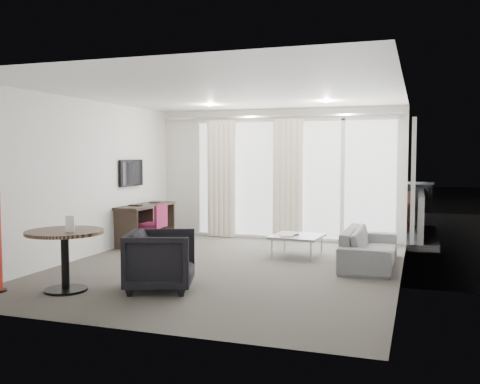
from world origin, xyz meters
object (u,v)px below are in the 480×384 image
(desk_chair, at_px, (152,226))
(desk, at_px, (146,224))
(coffee_table, at_px, (297,246))
(rattan_chair_b, at_px, (394,212))
(round_table, at_px, (65,261))
(sofa, at_px, (370,247))
(tub_armchair, at_px, (161,260))
(rattan_chair_a, at_px, (351,212))

(desk_chair, bearing_deg, desk, 133.46)
(coffee_table, relative_size, rattan_chair_b, 0.90)
(coffee_table, bearing_deg, round_table, -125.60)
(rattan_chair_b, bearing_deg, sofa, -78.95)
(tub_armchair, xyz_separation_m, coffee_table, (1.14, 2.70, -0.20))
(coffee_table, bearing_deg, tub_armchair, -112.96)
(tub_armchair, relative_size, sofa, 0.43)
(coffee_table, bearing_deg, desk_chair, 179.20)
(tub_armchair, bearing_deg, desk, 13.11)
(round_table, relative_size, rattan_chair_a, 1.11)
(round_table, xyz_separation_m, tub_armchair, (1.10, 0.43, -0.01))
(coffee_table, relative_size, rattan_chair_a, 0.93)
(sofa, bearing_deg, coffee_table, 75.09)
(round_table, height_order, coffee_table, round_table)
(sofa, bearing_deg, desk_chair, 84.77)
(round_table, distance_m, sofa, 4.45)
(coffee_table, bearing_deg, rattan_chair_b, 68.05)
(rattan_chair_a, bearing_deg, coffee_table, -75.05)
(desk, distance_m, coffee_table, 3.07)
(round_table, relative_size, sofa, 0.50)
(desk_chair, height_order, round_table, desk_chair)
(rattan_chair_b, bearing_deg, desk_chair, -126.06)
(coffee_table, bearing_deg, rattan_chair_a, 81.75)
(rattan_chair_b, bearing_deg, tub_armchair, -98.36)
(desk, distance_m, desk_chair, 0.49)
(desk_chair, bearing_deg, rattan_chair_b, 41.70)
(round_table, bearing_deg, coffee_table, 54.40)
(desk, height_order, sofa, desk)
(desk, height_order, rattan_chair_a, rattan_chair_a)
(desk_chair, bearing_deg, round_table, -79.77)
(desk, bearing_deg, desk_chair, -48.32)
(coffee_table, bearing_deg, desk, 172.44)
(round_table, xyz_separation_m, sofa, (3.44, 2.81, -0.10))
(round_table, bearing_deg, desk_chair, 98.44)
(desk, relative_size, round_table, 1.67)
(desk, height_order, round_table, round_table)
(desk, bearing_deg, round_table, -77.32)
(round_table, relative_size, tub_armchair, 1.15)
(desk_chair, relative_size, round_table, 0.84)
(sofa, bearing_deg, rattan_chair_b, -2.97)
(rattan_chair_a, bearing_deg, sofa, -55.45)
(coffee_table, distance_m, sofa, 1.25)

